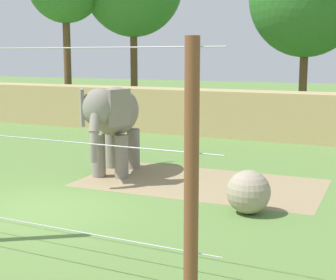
# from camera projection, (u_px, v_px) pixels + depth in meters

# --- Properties ---
(ground_plane) EXTENTS (120.00, 120.00, 0.00)m
(ground_plane) POSITION_uv_depth(u_px,v_px,m) (45.00, 209.00, 12.04)
(ground_plane) COLOR #5B7F3D
(dirt_patch) EXTENTS (6.90, 3.95, 0.01)m
(dirt_patch) POSITION_uv_depth(u_px,v_px,m) (201.00, 183.00, 14.49)
(dirt_patch) COLOR #937F5B
(dirt_patch) RESTS_ON ground
(embankment_wall) EXTENTS (36.00, 1.80, 2.04)m
(embankment_wall) POSITION_uv_depth(u_px,v_px,m) (225.00, 113.00, 22.97)
(embankment_wall) COLOR tan
(embankment_wall) RESTS_ON ground
(elephant) EXTENTS (1.91, 3.55, 2.69)m
(elephant) POSITION_uv_depth(u_px,v_px,m) (113.00, 116.00, 15.24)
(elephant) COLOR gray
(elephant) RESTS_ON ground
(enrichment_ball) EXTENTS (1.01, 1.01, 1.01)m
(enrichment_ball) POSITION_uv_depth(u_px,v_px,m) (248.00, 192.00, 11.61)
(enrichment_ball) COLOR gray
(enrichment_ball) RESTS_ON ground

